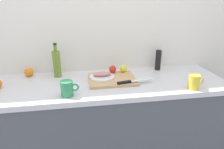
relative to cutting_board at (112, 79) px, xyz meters
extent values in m
cube|color=white|center=(-0.08, 0.30, 0.34)|extent=(3.20, 0.05, 2.50)
cube|color=#4C5159|center=(-0.08, -0.03, -0.48)|extent=(2.00, 0.58, 0.86)
cube|color=silver|center=(-0.08, -0.03, -0.03)|extent=(2.00, 0.60, 0.04)
cube|color=tan|center=(0.00, 0.00, 0.00)|extent=(0.38, 0.31, 0.02)
cylinder|color=white|center=(-0.08, 0.02, 0.02)|extent=(0.20, 0.20, 0.01)
ellipsoid|color=tan|center=(-0.08, 0.02, 0.04)|extent=(0.15, 0.06, 0.04)
cube|color=silver|center=(0.22, -0.10, 0.02)|extent=(0.18, 0.07, 0.00)
cube|color=black|center=(0.07, -0.13, 0.02)|extent=(0.11, 0.04, 0.02)
sphere|color=yellow|center=(0.12, 0.12, 0.04)|extent=(0.06, 0.06, 0.06)
sphere|color=red|center=(0.03, 0.13, 0.04)|extent=(0.06, 0.06, 0.06)
cylinder|color=olive|center=(-0.44, 0.16, 0.10)|extent=(0.06, 0.06, 0.22)
cylinder|color=olive|center=(-0.44, 0.16, 0.24)|extent=(0.03, 0.03, 0.05)
cylinder|color=black|center=(-0.44, 0.16, 0.27)|extent=(0.03, 0.03, 0.02)
cylinder|color=#338C59|center=(-0.35, -0.23, 0.04)|extent=(0.09, 0.09, 0.11)
torus|color=#338C59|center=(-0.29, -0.23, 0.05)|extent=(0.06, 0.01, 0.06)
cylinder|color=yellow|center=(0.57, -0.26, 0.04)|extent=(0.08, 0.08, 0.11)
torus|color=yellow|center=(0.62, -0.26, 0.05)|extent=(0.06, 0.01, 0.06)
sphere|color=orange|center=(-0.69, 0.20, 0.03)|extent=(0.07, 0.07, 0.07)
cylinder|color=black|center=(0.46, 0.19, 0.08)|extent=(0.05, 0.05, 0.19)
camera|label=1|loc=(-0.24, -1.49, 0.62)|focal=31.89mm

